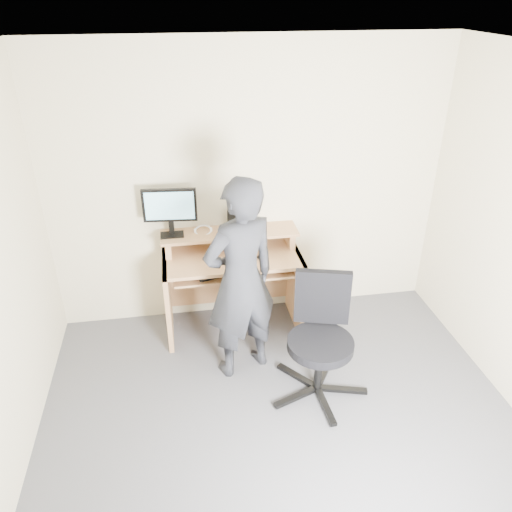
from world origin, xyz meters
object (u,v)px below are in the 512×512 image
object	(u,v)px
desk	(231,271)
office_chair	(321,333)
person	(241,281)
monitor	(170,208)

from	to	relation	value
desk	office_chair	distance (m)	1.12
desk	office_chair	size ratio (longest dim) A/B	1.27
office_chair	person	xyz separation A→B (m)	(-0.56, 0.32, 0.32)
desk	person	distance (m)	0.70
desk	person	world-z (taller)	person
desk	monitor	world-z (taller)	monitor
monitor	office_chair	size ratio (longest dim) A/B	0.48
person	desk	bearing A→B (deg)	-112.44
monitor	person	xyz separation A→B (m)	(0.50, -0.71, -0.33)
monitor	person	size ratio (longest dim) A/B	0.27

